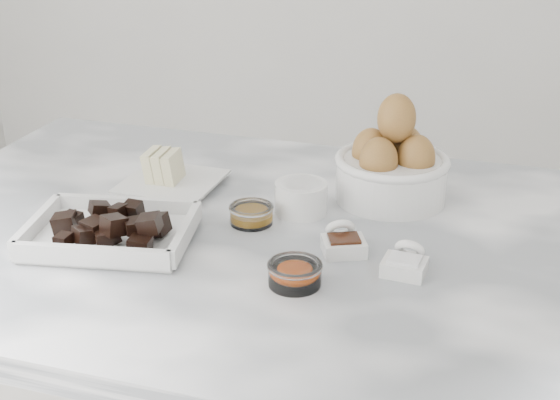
{
  "coord_description": "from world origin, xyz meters",
  "views": [
    {
      "loc": [
        0.35,
        -1.01,
        1.46
      ],
      "look_at": [
        0.02,
        0.03,
        0.98
      ],
      "focal_mm": 50.0,
      "sensor_mm": 36.0,
      "label": 1
    }
  ],
  "objects_px": {
    "honey_bowl": "(251,214)",
    "egg_bowl": "(392,166)",
    "zest_bowl": "(295,273)",
    "salt_spoon": "(406,262)",
    "sugar_ramekin": "(301,196)",
    "chocolate_dish": "(110,226)",
    "vanilla_spoon": "(343,241)",
    "butter_plate": "(170,176)"
  },
  "relations": [
    {
      "from": "vanilla_spoon",
      "to": "salt_spoon",
      "type": "bearing_deg",
      "value": -19.5
    },
    {
      "from": "chocolate_dish",
      "to": "butter_plate",
      "type": "xyz_separation_m",
      "value": [
        -0.0,
        0.21,
        -0.0
      ]
    },
    {
      "from": "zest_bowl",
      "to": "salt_spoon",
      "type": "xyz_separation_m",
      "value": [
        0.13,
        0.08,
        -0.0
      ]
    },
    {
      "from": "honey_bowl",
      "to": "egg_bowl",
      "type": "bearing_deg",
      "value": 39.77
    },
    {
      "from": "zest_bowl",
      "to": "salt_spoon",
      "type": "distance_m",
      "value": 0.16
    },
    {
      "from": "zest_bowl",
      "to": "chocolate_dish",
      "type": "bearing_deg",
      "value": 172.32
    },
    {
      "from": "vanilla_spoon",
      "to": "honey_bowl",
      "type": "bearing_deg",
      "value": 162.68
    },
    {
      "from": "butter_plate",
      "to": "zest_bowl",
      "type": "xyz_separation_m",
      "value": [
        0.3,
        -0.25,
        -0.0
      ]
    },
    {
      "from": "chocolate_dish",
      "to": "honey_bowl",
      "type": "xyz_separation_m",
      "value": [
        0.18,
        0.12,
        -0.01
      ]
    },
    {
      "from": "egg_bowl",
      "to": "honey_bowl",
      "type": "height_order",
      "value": "egg_bowl"
    },
    {
      "from": "chocolate_dish",
      "to": "honey_bowl",
      "type": "height_order",
      "value": "chocolate_dish"
    },
    {
      "from": "egg_bowl",
      "to": "honey_bowl",
      "type": "xyz_separation_m",
      "value": [
        -0.19,
        -0.16,
        -0.04
      ]
    },
    {
      "from": "zest_bowl",
      "to": "vanilla_spoon",
      "type": "bearing_deg",
      "value": 71.18
    },
    {
      "from": "butter_plate",
      "to": "sugar_ramekin",
      "type": "distance_m",
      "value": 0.24
    },
    {
      "from": "butter_plate",
      "to": "honey_bowl",
      "type": "xyz_separation_m",
      "value": [
        0.18,
        -0.09,
        -0.01
      ]
    },
    {
      "from": "egg_bowl",
      "to": "zest_bowl",
      "type": "distance_m",
      "value": 0.33
    },
    {
      "from": "zest_bowl",
      "to": "sugar_ramekin",
      "type": "bearing_deg",
      "value": 104.05
    },
    {
      "from": "sugar_ramekin",
      "to": "salt_spoon",
      "type": "distance_m",
      "value": 0.24
    },
    {
      "from": "sugar_ramekin",
      "to": "salt_spoon",
      "type": "xyz_separation_m",
      "value": [
        0.19,
        -0.15,
        -0.01
      ]
    },
    {
      "from": "butter_plate",
      "to": "zest_bowl",
      "type": "height_order",
      "value": "butter_plate"
    },
    {
      "from": "chocolate_dish",
      "to": "zest_bowl",
      "type": "bearing_deg",
      "value": -7.68
    },
    {
      "from": "butter_plate",
      "to": "egg_bowl",
      "type": "relative_size",
      "value": 0.85
    },
    {
      "from": "sugar_ramekin",
      "to": "chocolate_dish",
      "type": "bearing_deg",
      "value": -142.3
    },
    {
      "from": "egg_bowl",
      "to": "salt_spoon",
      "type": "xyz_separation_m",
      "value": [
        0.06,
        -0.24,
        -0.04
      ]
    },
    {
      "from": "egg_bowl",
      "to": "zest_bowl",
      "type": "relative_size",
      "value": 2.53
    },
    {
      "from": "egg_bowl",
      "to": "salt_spoon",
      "type": "bearing_deg",
      "value": -75.21
    },
    {
      "from": "salt_spoon",
      "to": "chocolate_dish",
      "type": "bearing_deg",
      "value": -174.77
    },
    {
      "from": "honey_bowl",
      "to": "vanilla_spoon",
      "type": "xyz_separation_m",
      "value": [
        0.16,
        -0.05,
        -0.0
      ]
    },
    {
      "from": "egg_bowl",
      "to": "salt_spoon",
      "type": "distance_m",
      "value": 0.25
    },
    {
      "from": "egg_bowl",
      "to": "zest_bowl",
      "type": "height_order",
      "value": "egg_bowl"
    },
    {
      "from": "salt_spoon",
      "to": "honey_bowl",
      "type": "bearing_deg",
      "value": 161.85
    },
    {
      "from": "chocolate_dish",
      "to": "butter_plate",
      "type": "distance_m",
      "value": 0.21
    },
    {
      "from": "sugar_ramekin",
      "to": "zest_bowl",
      "type": "bearing_deg",
      "value": -75.95
    },
    {
      "from": "sugar_ramekin",
      "to": "vanilla_spoon",
      "type": "distance_m",
      "value": 0.15
    },
    {
      "from": "butter_plate",
      "to": "honey_bowl",
      "type": "height_order",
      "value": "butter_plate"
    },
    {
      "from": "butter_plate",
      "to": "honey_bowl",
      "type": "bearing_deg",
      "value": -27.21
    },
    {
      "from": "chocolate_dish",
      "to": "butter_plate",
      "type": "relative_size",
      "value": 1.67
    },
    {
      "from": "butter_plate",
      "to": "vanilla_spoon",
      "type": "distance_m",
      "value": 0.36
    },
    {
      "from": "honey_bowl",
      "to": "vanilla_spoon",
      "type": "height_order",
      "value": "vanilla_spoon"
    },
    {
      "from": "chocolate_dish",
      "to": "egg_bowl",
      "type": "relative_size",
      "value": 1.41
    },
    {
      "from": "chocolate_dish",
      "to": "salt_spoon",
      "type": "bearing_deg",
      "value": 5.23
    },
    {
      "from": "chocolate_dish",
      "to": "zest_bowl",
      "type": "distance_m",
      "value": 0.3
    }
  ]
}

